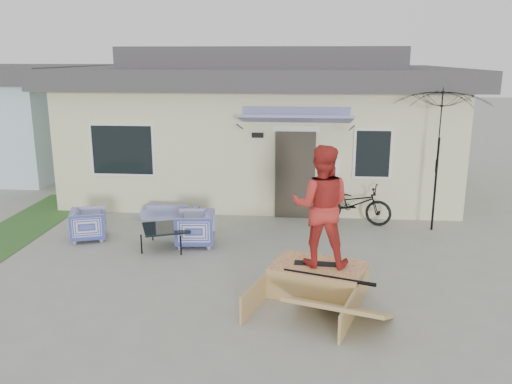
# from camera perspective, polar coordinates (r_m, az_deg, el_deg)

# --- Properties ---
(ground) EXTENTS (90.00, 90.00, 0.00)m
(ground) POSITION_cam_1_polar(r_m,az_deg,el_deg) (8.89, -3.01, -11.01)
(ground) COLOR gray
(ground) RESTS_ON ground
(house) EXTENTS (10.80, 8.49, 4.10)m
(house) POSITION_cam_1_polar(r_m,az_deg,el_deg) (16.09, 0.91, 7.71)
(house) COLOR beige
(house) RESTS_ON ground
(loveseat) EXTENTS (1.35, 0.41, 0.52)m
(loveseat) POSITION_cam_1_polar(r_m,az_deg,el_deg) (12.96, -9.16, -1.69)
(loveseat) COLOR #293797
(loveseat) RESTS_ON ground
(armchair_left) EXTENTS (0.85, 0.88, 0.73)m
(armchair_left) POSITION_cam_1_polar(r_m,az_deg,el_deg) (11.87, -17.53, -3.18)
(armchair_left) COLOR #293797
(armchair_left) RESTS_ON ground
(armchair_right) EXTENTS (0.78, 0.82, 0.78)m
(armchair_right) POSITION_cam_1_polar(r_m,az_deg,el_deg) (11.05, -6.58, -3.73)
(armchair_right) COLOR #293797
(armchair_right) RESTS_ON ground
(coffee_table) EXTENTS (1.15, 1.15, 0.44)m
(coffee_table) POSITION_cam_1_polar(r_m,az_deg,el_deg) (11.04, -9.63, -4.80)
(coffee_table) COLOR black
(coffee_table) RESTS_ON ground
(bicycle) EXTENTS (1.88, 1.13, 1.14)m
(bicycle) POSITION_cam_1_polar(r_m,az_deg,el_deg) (12.59, 10.45, -0.77)
(bicycle) COLOR black
(bicycle) RESTS_ON ground
(patio_umbrella) EXTENTS (2.33, 2.20, 2.20)m
(patio_umbrella) POSITION_cam_1_polar(r_m,az_deg,el_deg) (12.27, 18.95, 3.93)
(patio_umbrella) COLOR black
(patio_umbrella) RESTS_ON ground
(skate_ramp) EXTENTS (1.99, 2.31, 0.49)m
(skate_ramp) POSITION_cam_1_polar(r_m,az_deg,el_deg) (8.91, 6.66, -9.32)
(skate_ramp) COLOR #A98850
(skate_ramp) RESTS_ON ground
(skateboard) EXTENTS (0.83, 0.25, 0.05)m
(skateboard) POSITION_cam_1_polar(r_m,az_deg,el_deg) (8.84, 6.80, -7.60)
(skateboard) COLOR black
(skateboard) RESTS_ON skate_ramp
(skater) EXTENTS (1.02, 0.82, 1.97)m
(skater) POSITION_cam_1_polar(r_m,az_deg,el_deg) (8.52, 7.00, -1.29)
(skater) COLOR #B72C27
(skater) RESTS_ON skateboard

